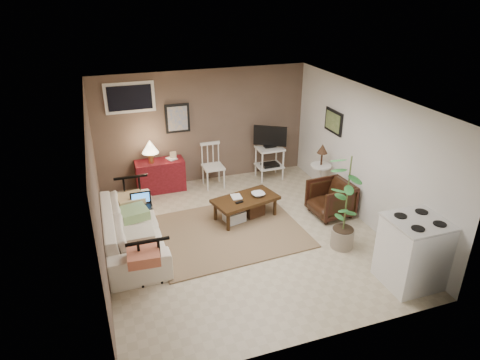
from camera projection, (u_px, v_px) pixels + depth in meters
name	position (u px, v px, depth m)	size (l,w,h in m)	color
floor	(243.00, 236.00, 7.36)	(5.00, 5.00, 0.00)	#C1B293
art_back	(177.00, 118.00, 8.70)	(0.50, 0.03, 0.60)	black
art_right	(334.00, 122.00, 8.26)	(0.03, 0.60, 0.45)	black
window	(130.00, 98.00, 8.22)	(0.96, 0.03, 0.60)	silver
rug	(227.00, 232.00, 7.47)	(2.55, 2.04, 0.02)	#80664A
coffee_table	(245.00, 206.00, 7.81)	(1.28, 0.87, 0.44)	#3B2710
sofa	(131.00, 222.00, 6.91)	(2.28, 0.67, 0.89)	white
sofa_pillows	(136.00, 224.00, 6.66)	(0.44, 2.17, 0.15)	beige
sofa_end_rails	(140.00, 224.00, 6.98)	(0.61, 2.28, 0.77)	black
laptop	(141.00, 202.00, 7.26)	(0.35, 0.26, 0.24)	black
red_console	(160.00, 173.00, 8.82)	(0.98, 0.44, 1.14)	maroon
spindle_chair	(213.00, 167.00, 8.99)	(0.43, 0.43, 0.93)	silver
tv_stand	(270.00, 151.00, 9.28)	(0.63, 0.46, 1.20)	silver
side_table	(321.00, 164.00, 8.49)	(0.41, 0.41, 1.11)	silver
armchair	(331.00, 197.00, 7.89)	(0.70, 0.66, 0.72)	black
potted_plant	(347.00, 200.00, 6.71)	(0.41, 0.41, 1.64)	gray
stove	(413.00, 252.00, 6.04)	(0.80, 0.74, 1.04)	white
bowl	(258.00, 190.00, 7.78)	(0.24, 0.06, 0.24)	#3B2710
book_table	(232.00, 192.00, 7.70)	(0.18, 0.02, 0.24)	#3B2710
book_console	(168.00, 155.00, 8.71)	(0.17, 0.02, 0.23)	#3B2710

